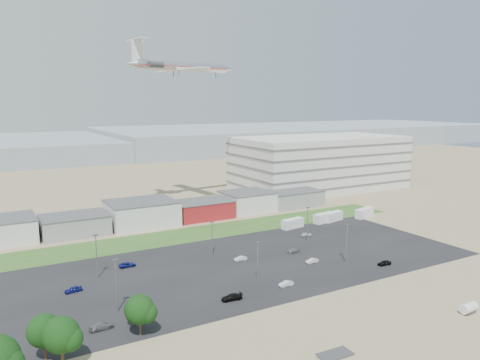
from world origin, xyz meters
TOP-DOWN VIEW (x-y plane):
  - ground at (0.00, 0.00)m, footprint 700.00×700.00m
  - parking_lot at (5.00, 20.00)m, footprint 120.00×50.00m
  - grass_strip at (0.00, 52.00)m, footprint 160.00×16.00m
  - hills_backdrop at (40.00, 315.00)m, footprint 700.00×200.00m
  - building_row at (-17.00, 71.00)m, footprint 170.00×20.00m
  - parking_garage at (90.00, 95.00)m, footprint 80.00×40.00m
  - storage_tank_nw at (28.71, -26.39)m, footprint 3.81×2.03m
  - box_trailer_a at (36.02, 42.33)m, footprint 8.51×3.90m
  - box_trailer_b at (49.82, 42.90)m, footprint 8.83×3.91m
  - box_trailer_c at (53.83, 43.01)m, footprint 8.73×4.35m
  - box_trailer_d at (67.19, 41.41)m, footprint 9.11×4.97m
  - tree_left at (-45.92, -3.27)m, footprint 5.81×5.81m
  - tree_mid at (-43.86, -6.68)m, footprint 6.17×6.17m
  - tree_right at (-30.21, -3.07)m, footprint 5.71×5.71m
  - tree_near at (-30.13, 0.86)m, footprint 3.84×3.84m
  - lightpole_front_l at (-31.26, 8.30)m, footprint 1.28×0.53m
  - lightpole_front_m at (0.96, 7.66)m, footprint 1.14×0.48m
  - lightpole_front_r at (28.37, 8.31)m, footprint 1.17×0.49m
  - lightpole_back_l at (-30.41, 28.81)m, footprint 1.24×0.52m
  - lightpole_back_m at (0.44, 30.13)m, footprint 1.11×0.46m
  - lightpole_back_r at (31.21, 28.31)m, footprint 1.21×0.51m
  - airliner at (19.60, 93.16)m, footprint 51.68×38.59m
  - parked_car_1 at (20.19, 11.99)m, footprint 3.56×1.29m
  - parked_car_2 at (35.17, 1.57)m, footprint 3.80×1.82m
  - parked_car_3 at (-8.89, 2.05)m, footprint 4.70×2.31m
  - parked_car_5 at (-36.99, 22.84)m, footprint 3.91×2.00m
  - parked_car_7 at (5.06, 22.78)m, footprint 3.51×1.55m
  - parked_car_8 at (33.98, 32.26)m, footprint 3.64×1.69m
  - parked_car_9 at (-22.14, 32.72)m, footprint 4.33×2.08m
  - parked_car_10 at (-35.70, 2.59)m, footprint 4.63×2.21m
  - parked_car_12 at (21.01, 21.24)m, footprint 3.81×1.70m
  - parked_car_13 at (5.44, 2.66)m, footprint 3.55×1.30m

SIDE VIEW (x-z plane):
  - ground at x=0.00m, z-range 0.00..0.00m
  - parking_lot at x=5.00m, z-range 0.00..0.01m
  - grass_strip at x=0.00m, z-range 0.00..0.02m
  - parked_car_12 at x=21.01m, z-range 0.00..1.09m
  - parked_car_7 at x=5.06m, z-range 0.00..1.12m
  - parked_car_13 at x=5.44m, z-range 0.00..1.16m
  - parked_car_1 at x=20.19m, z-range 0.00..1.17m
  - parked_car_9 at x=-22.14m, z-range 0.00..1.19m
  - parked_car_8 at x=33.98m, z-range 0.00..1.21m
  - parked_car_2 at x=35.17m, z-range 0.00..1.25m
  - parked_car_5 at x=-36.99m, z-range 0.00..1.27m
  - parked_car_10 at x=-35.70m, z-range 0.00..1.30m
  - parked_car_3 at x=-8.89m, z-range 0.00..1.32m
  - storage_tank_nw at x=28.71m, z-range 0.00..2.24m
  - box_trailer_a at x=36.02m, z-range 0.00..3.07m
  - box_trailer_c at x=53.83m, z-range 0.00..3.14m
  - box_trailer_b at x=49.82m, z-range 0.00..3.20m
  - box_trailer_d at x=67.19m, z-range 0.00..3.26m
  - tree_near at x=-30.13m, z-range 0.00..5.76m
  - building_row at x=-17.00m, z-range 0.00..8.00m
  - tree_right at x=-30.21m, z-range 0.00..8.56m
  - tree_left at x=-45.92m, z-range 0.00..8.71m
  - hills_backdrop at x=40.00m, z-range 0.00..9.00m
  - tree_mid at x=-43.86m, z-range 0.00..9.25m
  - lightpole_back_m at x=0.44m, z-range 0.00..9.46m
  - lightpole_front_m at x=0.96m, z-range 0.00..9.70m
  - lightpole_front_r at x=28.37m, z-range 0.00..9.92m
  - lightpole_back_r at x=31.21m, z-range 0.00..10.31m
  - lightpole_back_l at x=-30.41m, z-range 0.00..10.53m
  - lightpole_front_l at x=-31.26m, z-range 0.00..10.84m
  - parking_garage at x=90.00m, z-range 0.00..25.00m
  - airliner at x=19.60m, z-range 47.68..61.81m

